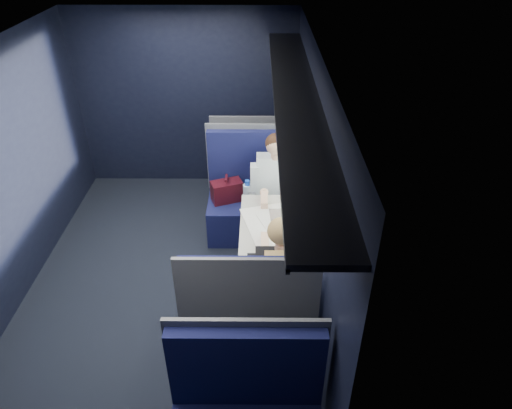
{
  "coord_description": "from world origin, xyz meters",
  "views": [
    {
      "loc": [
        0.92,
        -3.51,
        3.27
      ],
      "look_at": [
        0.9,
        0.0,
        0.95
      ],
      "focal_mm": 32.0,
      "sensor_mm": 36.0,
      "label": 1
    }
  ],
  "objects_px": {
    "man": "(275,187)",
    "bottle_small": "(299,193)",
    "seat_bay_far": "(249,317)",
    "laptop": "(287,213)",
    "cup": "(298,194)",
    "seat_bay_near": "(251,201)",
    "seat_row_front": "(253,164)",
    "table": "(270,230)",
    "woman": "(280,275)"
  },
  "relations": [
    {
      "from": "woman",
      "to": "laptop",
      "type": "xyz_separation_m",
      "value": [
        0.09,
        0.79,
        0.07
      ]
    },
    {
      "from": "seat_bay_near",
      "to": "laptop",
      "type": "bearing_deg",
      "value": -65.79
    },
    {
      "from": "man",
      "to": "cup",
      "type": "bearing_deg",
      "value": -48.36
    },
    {
      "from": "seat_bay_far",
      "to": "cup",
      "type": "relative_size",
      "value": 12.69
    },
    {
      "from": "seat_bay_far",
      "to": "table",
      "type": "bearing_deg",
      "value": 78.22
    },
    {
      "from": "seat_row_front",
      "to": "laptop",
      "type": "bearing_deg",
      "value": -78.69
    },
    {
      "from": "seat_bay_far",
      "to": "cup",
      "type": "distance_m",
      "value": 1.45
    },
    {
      "from": "seat_bay_near",
      "to": "man",
      "type": "bearing_deg",
      "value": -33.52
    },
    {
      "from": "laptop",
      "to": "man",
      "type": "bearing_deg",
      "value": 98.58
    },
    {
      "from": "seat_row_front",
      "to": "woman",
      "type": "height_order",
      "value": "woman"
    },
    {
      "from": "seat_bay_near",
      "to": "woman",
      "type": "distance_m",
      "value": 1.63
    },
    {
      "from": "bottle_small",
      "to": "cup",
      "type": "relative_size",
      "value": 1.99
    },
    {
      "from": "man",
      "to": "laptop",
      "type": "xyz_separation_m",
      "value": [
        0.09,
        -0.62,
        0.08
      ]
    },
    {
      "from": "seat_bay_far",
      "to": "laptop",
      "type": "xyz_separation_m",
      "value": [
        0.34,
        0.96,
        0.39
      ]
    },
    {
      "from": "cup",
      "to": "woman",
      "type": "bearing_deg",
      "value": -101.33
    },
    {
      "from": "seat_bay_near",
      "to": "seat_bay_far",
      "type": "xyz_separation_m",
      "value": [
        0.01,
        -1.75,
        -0.01
      ]
    },
    {
      "from": "seat_row_front",
      "to": "woman",
      "type": "relative_size",
      "value": 0.88
    },
    {
      "from": "man",
      "to": "bottle_small",
      "type": "relative_size",
      "value": 6.69
    },
    {
      "from": "seat_row_front",
      "to": "cup",
      "type": "height_order",
      "value": "seat_row_front"
    },
    {
      "from": "table",
      "to": "cup",
      "type": "bearing_deg",
      "value": 55.93
    },
    {
      "from": "woman",
      "to": "laptop",
      "type": "bearing_deg",
      "value": 83.28
    },
    {
      "from": "table",
      "to": "bottle_small",
      "type": "relative_size",
      "value": 5.06
    },
    {
      "from": "seat_bay_near",
      "to": "seat_row_front",
      "type": "distance_m",
      "value": 0.92
    },
    {
      "from": "bottle_small",
      "to": "cup",
      "type": "height_order",
      "value": "bottle_small"
    },
    {
      "from": "laptop",
      "to": "cup",
      "type": "bearing_deg",
      "value": 69.08
    },
    {
      "from": "man",
      "to": "seat_bay_far",
      "type": "bearing_deg",
      "value": -99.03
    },
    {
      "from": "seat_bay_near",
      "to": "laptop",
      "type": "relative_size",
      "value": 4.13
    },
    {
      "from": "man",
      "to": "bottle_small",
      "type": "distance_m",
      "value": 0.39
    },
    {
      "from": "seat_bay_near",
      "to": "woman",
      "type": "height_order",
      "value": "woman"
    },
    {
      "from": "woman",
      "to": "laptop",
      "type": "relative_size",
      "value": 4.34
    },
    {
      "from": "table",
      "to": "laptop",
      "type": "bearing_deg",
      "value": 26.99
    },
    {
      "from": "seat_bay_near",
      "to": "cup",
      "type": "bearing_deg",
      "value": -41.3
    },
    {
      "from": "cup",
      "to": "bottle_small",
      "type": "bearing_deg",
      "value": -90.0
    },
    {
      "from": "man",
      "to": "cup",
      "type": "xyz_separation_m",
      "value": [
        0.23,
        -0.26,
        0.07
      ]
    },
    {
      "from": "seat_row_front",
      "to": "seat_bay_near",
      "type": "bearing_deg",
      "value": -90.78
    },
    {
      "from": "seat_bay_near",
      "to": "man",
      "type": "distance_m",
      "value": 0.43
    },
    {
      "from": "seat_row_front",
      "to": "cup",
      "type": "xyz_separation_m",
      "value": [
        0.48,
        -1.36,
        0.38
      ]
    },
    {
      "from": "table",
      "to": "seat_bay_far",
      "type": "height_order",
      "value": "seat_bay_far"
    },
    {
      "from": "table",
      "to": "seat_row_front",
      "type": "height_order",
      "value": "seat_row_front"
    },
    {
      "from": "laptop",
      "to": "bottle_small",
      "type": "xyz_separation_m",
      "value": [
        0.14,
        0.32,
        0.03
      ]
    },
    {
      "from": "seat_bay_far",
      "to": "seat_row_front",
      "type": "bearing_deg",
      "value": 90.0
    },
    {
      "from": "woman",
      "to": "cup",
      "type": "xyz_separation_m",
      "value": [
        0.23,
        1.15,
        0.06
      ]
    },
    {
      "from": "laptop",
      "to": "bottle_small",
      "type": "height_order",
      "value": "laptop"
    },
    {
      "from": "seat_row_front",
      "to": "laptop",
      "type": "xyz_separation_m",
      "value": [
        0.34,
        -1.71,
        0.39
      ]
    },
    {
      "from": "seat_bay_far",
      "to": "bottle_small",
      "type": "distance_m",
      "value": 1.42
    },
    {
      "from": "laptop",
      "to": "seat_bay_near",
      "type": "bearing_deg",
      "value": 114.21
    },
    {
      "from": "seat_bay_far",
      "to": "bottle_small",
      "type": "bearing_deg",
      "value": 69.38
    },
    {
      "from": "table",
      "to": "man",
      "type": "relative_size",
      "value": 0.76
    },
    {
      "from": "seat_bay_far",
      "to": "cup",
      "type": "height_order",
      "value": "seat_bay_far"
    },
    {
      "from": "table",
      "to": "cup",
      "type": "distance_m",
      "value": 0.55
    }
  ]
}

